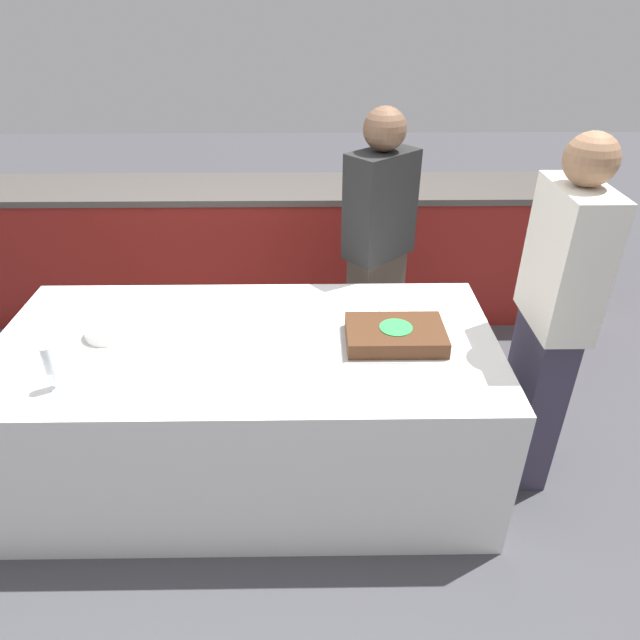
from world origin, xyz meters
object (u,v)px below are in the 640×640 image
Objects in this scene: plate_stack at (109,330)px; person_seated_right at (551,321)px; cake at (395,335)px; wine_glass at (49,361)px; person_cutting_cake at (378,253)px.

person_seated_right is at bearing -1.57° from plate_stack.
cake is 2.42× the size of wine_glass.
person_cutting_cake is at bearing 90.00° from cake.
person_seated_right reaches higher than plate_stack.
plate_stack is at bearing 76.68° from wine_glass.
person_seated_right reaches higher than wine_glass.
person_cutting_cake is (1.24, 0.68, 0.05)m from plate_stack.
plate_stack is at bearing -12.11° from person_cutting_cake.
cake is 0.76m from person_cutting_cake.
cake is 0.29× the size of person_cutting_cake.
person_cutting_cake is (0.00, 0.76, 0.03)m from cake.
person_cutting_cake is 0.97× the size of person_seated_right.
cake is 1.24m from plate_stack.
plate_stack is at bearing 176.46° from cake.
cake is 2.26× the size of plate_stack.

